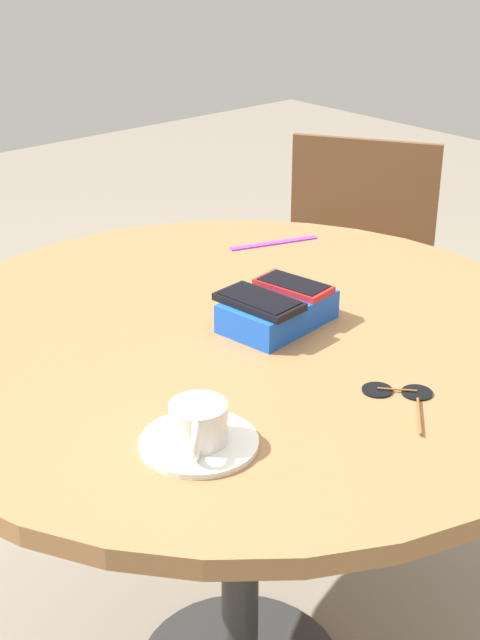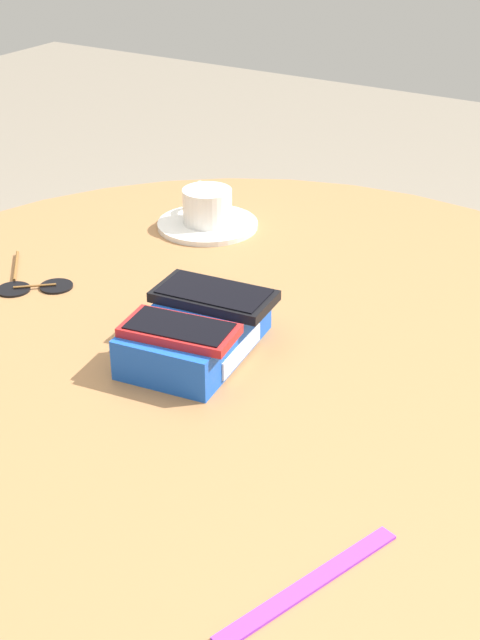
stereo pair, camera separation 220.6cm
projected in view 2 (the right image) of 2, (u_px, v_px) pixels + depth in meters
round_table at (240, 402)px, 1.12m from camera, size 1.11×1.11×0.76m
phone_box at (195, 334)px, 1.02m from camera, size 0.20×0.14×0.05m
phone_red at (180, 330)px, 0.97m from camera, size 0.08×0.13×0.01m
phone_black at (214, 296)px, 1.04m from camera, size 0.09×0.15×0.01m
saucer at (208, 225)px, 1.36m from camera, size 0.15×0.15×0.01m
coffee_cup at (207, 205)px, 1.35m from camera, size 0.09×0.09×0.05m
lanyard_strap at (309, 585)px, 0.71m from camera, size 0.18×0.08×0.00m
sunglasses at (33, 285)px, 1.18m from camera, size 0.11×0.14×0.01m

